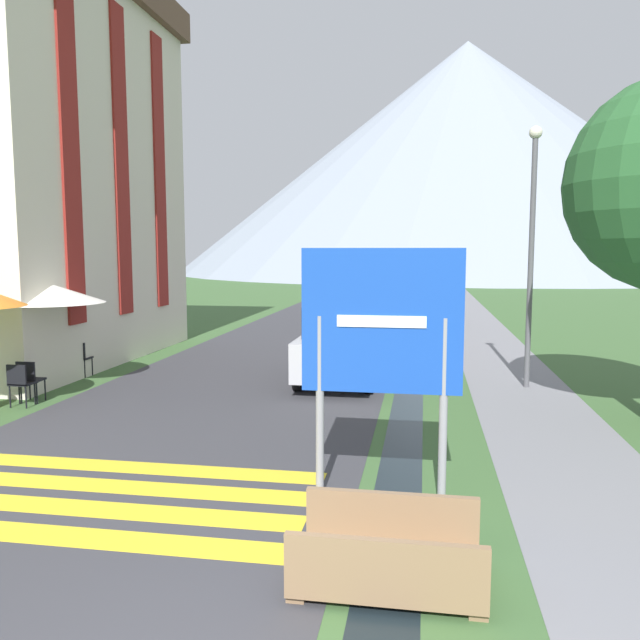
# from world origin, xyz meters

# --- Properties ---
(ground_plane) EXTENTS (160.00, 160.00, 0.00)m
(ground_plane) POSITION_xyz_m (0.00, 20.00, 0.00)
(ground_plane) COLOR #3D6033
(road) EXTENTS (6.40, 60.00, 0.01)m
(road) POSITION_xyz_m (-2.50, 30.00, 0.00)
(road) COLOR #38383D
(road) RESTS_ON ground_plane
(footpath) EXTENTS (2.20, 60.00, 0.01)m
(footpath) POSITION_xyz_m (3.60, 30.00, 0.00)
(footpath) COLOR slate
(footpath) RESTS_ON ground_plane
(drainage_channel) EXTENTS (0.60, 60.00, 0.00)m
(drainage_channel) POSITION_xyz_m (1.20, 30.00, 0.00)
(drainage_channel) COLOR black
(drainage_channel) RESTS_ON ground_plane
(crosswalk_marking) EXTENTS (5.44, 2.54, 0.01)m
(crosswalk_marking) POSITION_xyz_m (-2.50, 3.19, 0.01)
(crosswalk_marking) COLOR yellow
(crosswalk_marking) RESTS_ON ground_plane
(mountain_distant) EXTENTS (79.81, 79.81, 31.69)m
(mountain_distant) POSITION_xyz_m (6.86, 87.80, 15.85)
(mountain_distant) COLOR gray
(mountain_distant) RESTS_ON ground_plane
(hotel_building) EXTENTS (6.37, 9.28, 10.67)m
(hotel_building) POSITION_xyz_m (-9.40, 12.00, 5.77)
(hotel_building) COLOR beige
(hotel_building) RESTS_ON ground_plane
(road_sign) EXTENTS (1.93, 0.11, 3.06)m
(road_sign) POSITION_xyz_m (0.99, 3.74, 1.97)
(road_sign) COLOR gray
(road_sign) RESTS_ON ground_plane
(footbridge) EXTENTS (1.70, 1.10, 0.65)m
(footbridge) POSITION_xyz_m (1.20, 1.79, 0.23)
(footbridge) COLOR #846647
(footbridge) RESTS_ON ground_plane
(parked_car_near) EXTENTS (1.72, 4.17, 1.82)m
(parked_car_near) POSITION_xyz_m (-0.40, 10.58, 0.91)
(parked_car_near) COLOR #B2B2B7
(parked_car_near) RESTS_ON ground_plane
(parked_car_far) EXTENTS (1.70, 4.03, 1.82)m
(parked_car_far) POSITION_xyz_m (-0.45, 21.75, 0.91)
(parked_car_far) COLOR silver
(parked_car_far) RESTS_ON ground_plane
(cafe_chair_near_left) EXTENTS (0.40, 0.40, 0.85)m
(cafe_chair_near_left) POSITION_xyz_m (-6.21, 7.08, 0.51)
(cafe_chair_near_left) COLOR black
(cafe_chair_near_left) RESTS_ON ground_plane
(cafe_chair_near_right) EXTENTS (0.40, 0.40, 0.85)m
(cafe_chair_near_right) POSITION_xyz_m (-6.24, 7.40, 0.51)
(cafe_chair_near_right) COLOR black
(cafe_chair_near_right) RESTS_ON ground_plane
(cafe_chair_far_left) EXTENTS (0.40, 0.40, 0.85)m
(cafe_chair_far_left) POSITION_xyz_m (-6.63, 9.93, 0.51)
(cafe_chair_far_left) COLOR black
(cafe_chair_far_left) RESTS_ON ground_plane
(cafe_chair_far_right) EXTENTS (0.40, 0.40, 0.85)m
(cafe_chair_far_right) POSITION_xyz_m (-6.67, 9.97, 0.51)
(cafe_chair_far_right) COLOR black
(cafe_chair_far_right) RESTS_ON ground_plane
(cafe_umbrella_middle_white) EXTENTS (2.30, 2.30, 2.31)m
(cafe_umbrella_middle_white) POSITION_xyz_m (-6.55, 8.75, 2.09)
(cafe_umbrella_middle_white) COLOR #B7B2A8
(cafe_umbrella_middle_white) RESTS_ON ground_plane
(person_standing_terrace) EXTENTS (0.32, 0.32, 1.78)m
(person_standing_terrace) POSITION_xyz_m (-7.04, 8.12, 1.04)
(person_standing_terrace) COLOR #282833
(person_standing_terrace) RESTS_ON ground_plane
(streetlamp) EXTENTS (0.28, 0.28, 5.67)m
(streetlamp) POSITION_xyz_m (3.77, 10.57, 3.33)
(streetlamp) COLOR #515156
(streetlamp) RESTS_ON ground_plane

